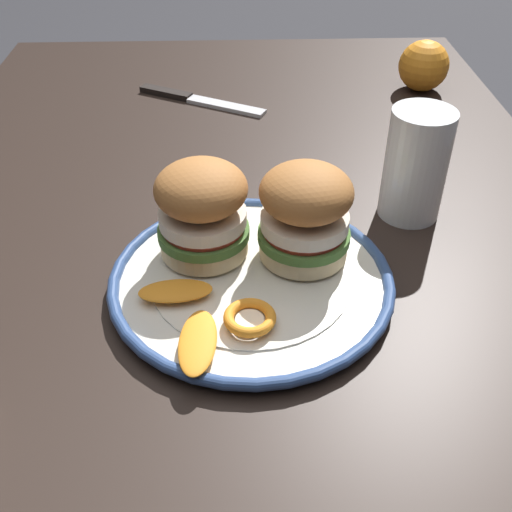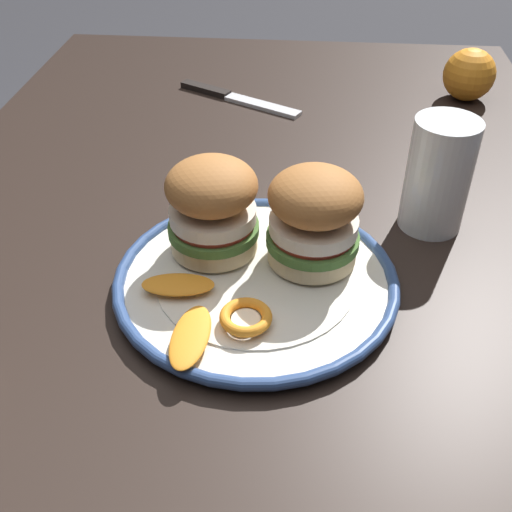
{
  "view_description": "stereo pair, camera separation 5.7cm",
  "coord_description": "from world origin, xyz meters",
  "px_view_note": "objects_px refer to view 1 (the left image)",
  "views": [
    {
      "loc": [
        0.53,
        -0.0,
        1.11
      ],
      "look_at": [
        0.06,
        0.01,
        0.75
      ],
      "focal_mm": 42.87,
      "sensor_mm": 36.0,
      "label": 1
    },
    {
      "loc": [
        0.52,
        0.05,
        1.11
      ],
      "look_at": [
        0.06,
        0.01,
        0.75
      ],
      "focal_mm": 42.87,
      "sensor_mm": 36.0,
      "label": 2
    }
  ],
  "objects_px": {
    "drinking_glass": "(419,170)",
    "whole_orange": "(427,66)",
    "dining_table": "(244,313)",
    "table_knife": "(195,99)",
    "sandwich_half_left": "(207,209)",
    "sandwich_half_right": "(310,212)",
    "dinner_plate": "(256,280)"
  },
  "relations": [
    {
      "from": "whole_orange",
      "to": "table_knife",
      "type": "relative_size",
      "value": 0.39
    },
    {
      "from": "drinking_glass",
      "to": "table_knife",
      "type": "bearing_deg",
      "value": -140.68
    },
    {
      "from": "sandwich_half_right",
      "to": "drinking_glass",
      "type": "height_order",
      "value": "drinking_glass"
    },
    {
      "from": "dinner_plate",
      "to": "sandwich_half_right",
      "type": "height_order",
      "value": "sandwich_half_right"
    },
    {
      "from": "sandwich_half_right",
      "to": "table_knife",
      "type": "distance_m",
      "value": 0.45
    },
    {
      "from": "sandwich_half_left",
      "to": "whole_orange",
      "type": "height_order",
      "value": "sandwich_half_left"
    },
    {
      "from": "drinking_glass",
      "to": "whole_orange",
      "type": "height_order",
      "value": "drinking_glass"
    },
    {
      "from": "sandwich_half_right",
      "to": "drinking_glass",
      "type": "relative_size",
      "value": 0.8
    },
    {
      "from": "dinner_plate",
      "to": "sandwich_half_right",
      "type": "distance_m",
      "value": 0.09
    },
    {
      "from": "dinner_plate",
      "to": "sandwich_half_right",
      "type": "bearing_deg",
      "value": 120.1
    },
    {
      "from": "sandwich_half_right",
      "to": "dining_table",
      "type": "bearing_deg",
      "value": -113.31
    },
    {
      "from": "sandwich_half_right",
      "to": "whole_orange",
      "type": "height_order",
      "value": "sandwich_half_right"
    },
    {
      "from": "sandwich_half_left",
      "to": "sandwich_half_right",
      "type": "distance_m",
      "value": 0.1
    },
    {
      "from": "sandwich_half_left",
      "to": "sandwich_half_right",
      "type": "xyz_separation_m",
      "value": [
        0.01,
        0.1,
        0.0
      ]
    },
    {
      "from": "table_knife",
      "to": "dining_table",
      "type": "bearing_deg",
      "value": 9.78
    },
    {
      "from": "dining_table",
      "to": "whole_orange",
      "type": "relative_size",
      "value": 16.99
    },
    {
      "from": "sandwich_half_right",
      "to": "whole_orange",
      "type": "relative_size",
      "value": 1.29
    },
    {
      "from": "sandwich_half_left",
      "to": "drinking_glass",
      "type": "relative_size",
      "value": 0.78
    },
    {
      "from": "table_knife",
      "to": "whole_orange",
      "type": "bearing_deg",
      "value": 94.81
    },
    {
      "from": "sandwich_half_right",
      "to": "drinking_glass",
      "type": "distance_m",
      "value": 0.17
    },
    {
      "from": "whole_orange",
      "to": "sandwich_half_left",
      "type": "bearing_deg",
      "value": -37.33
    },
    {
      "from": "dining_table",
      "to": "sandwich_half_left",
      "type": "relative_size",
      "value": 13.58
    },
    {
      "from": "sandwich_half_left",
      "to": "whole_orange",
      "type": "relative_size",
      "value": 1.25
    },
    {
      "from": "table_knife",
      "to": "sandwich_half_right",
      "type": "bearing_deg",
      "value": 17.61
    },
    {
      "from": "sandwich_half_right",
      "to": "drinking_glass",
      "type": "xyz_separation_m",
      "value": [
        -0.1,
        0.13,
        -0.01
      ]
    },
    {
      "from": "drinking_glass",
      "to": "whole_orange",
      "type": "relative_size",
      "value": 1.6
    },
    {
      "from": "dining_table",
      "to": "sandwich_half_left",
      "type": "xyz_separation_m",
      "value": [
        0.02,
        -0.04,
        0.16
      ]
    },
    {
      "from": "sandwich_half_left",
      "to": "table_knife",
      "type": "distance_m",
      "value": 0.42
    },
    {
      "from": "sandwich_half_right",
      "to": "whole_orange",
      "type": "distance_m",
      "value": 0.52
    },
    {
      "from": "dining_table",
      "to": "table_knife",
      "type": "height_order",
      "value": "table_knife"
    },
    {
      "from": "dinner_plate",
      "to": "dining_table",
      "type": "bearing_deg",
      "value": -168.51
    },
    {
      "from": "dining_table",
      "to": "table_knife",
      "type": "relative_size",
      "value": 6.7
    }
  ]
}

